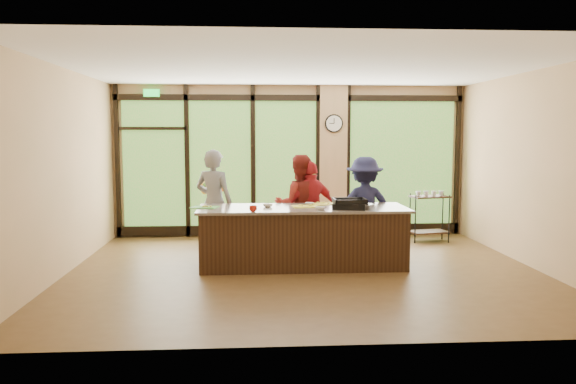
{
  "coord_description": "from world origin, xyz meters",
  "views": [
    {
      "loc": [
        -0.78,
        -8.21,
        2.03
      ],
      "look_at": [
        -0.22,
        0.4,
        1.15
      ],
      "focal_mm": 35.0,
      "sensor_mm": 36.0,
      "label": 1
    }
  ],
  "objects": [
    {
      "name": "back_wall",
      "position": [
        0.0,
        3.0,
        1.5
      ],
      "size": [
        7.0,
        0.0,
        7.0
      ],
      "primitive_type": "plane",
      "rotation": [
        1.57,
        0.0,
        0.0
      ],
      "color": "tan",
      "rests_on": "floor"
    },
    {
      "name": "flower_stand",
      "position": [
        -1.48,
        2.02,
        0.36
      ],
      "size": [
        0.46,
        0.46,
        0.72
      ],
      "primitive_type": "cube",
      "rotation": [
        0.0,
        0.0,
        0.35
      ],
      "color": "black",
      "rests_on": "floor"
    },
    {
      "name": "ceiling",
      "position": [
        0.0,
        0.0,
        3.0
      ],
      "size": [
        7.0,
        7.0,
        0.0
      ],
      "primitive_type": "plane",
      "rotation": [
        3.14,
        0.0,
        0.0
      ],
      "color": "white",
      "rests_on": "back_wall"
    },
    {
      "name": "bar_cart",
      "position": [
        2.59,
        2.17,
        0.58
      ],
      "size": [
        0.77,
        0.53,
        0.97
      ],
      "rotation": [
        0.0,
        0.0,
        0.19
      ],
      "color": "black",
      "rests_on": "floor"
    },
    {
      "name": "cook_left",
      "position": [
        -1.41,
        1.14,
        0.89
      ],
      "size": [
        0.77,
        0.65,
        1.79
      ],
      "primitive_type": "imported",
      "rotation": [
        0.0,
        0.0,
        2.74
      ],
      "color": "slate",
      "rests_on": "floor"
    },
    {
      "name": "mixing_bowl",
      "position": [
        0.87,
        0.05,
        0.96
      ],
      "size": [
        0.35,
        0.35,
        0.08
      ],
      "primitive_type": "imported",
      "rotation": [
        0.0,
        0.0,
        0.09
      ],
      "color": "silver",
      "rests_on": "countertop"
    },
    {
      "name": "cook_midleft",
      "position": [
        0.01,
        1.12,
        0.85
      ],
      "size": [
        0.86,
        0.68,
        1.7
      ],
      "primitive_type": "imported",
      "rotation": [
        0.0,
        0.0,
        3.19
      ],
      "color": "maroon",
      "rests_on": "floor"
    },
    {
      "name": "roasting_pan",
      "position": [
        0.68,
        0.07,
        0.96
      ],
      "size": [
        0.57,
        0.49,
        0.09
      ],
      "primitive_type": "cube",
      "rotation": [
        0.0,
        0.0,
        -0.26
      ],
      "color": "black",
      "rests_on": "countertop"
    },
    {
      "name": "cutting_board_right",
      "position": [
        0.38,
        0.65,
        0.93
      ],
      "size": [
        0.46,
        0.41,
        0.01
      ],
      "primitive_type": "cube",
      "rotation": [
        0.0,
        0.0,
        0.4
      ],
      "color": "gold",
      "rests_on": "countertop"
    },
    {
      "name": "flower_vase",
      "position": [
        -1.48,
        2.02,
        0.85
      ],
      "size": [
        0.29,
        0.29,
        0.26
      ],
      "primitive_type": "imported",
      "rotation": [
        0.0,
        0.0,
        -0.17
      ],
      "color": "olive",
      "rests_on": "flower_stand"
    },
    {
      "name": "cutting_board_center",
      "position": [
        0.05,
        0.35,
        0.93
      ],
      "size": [
        0.43,
        0.34,
        0.01
      ],
      "primitive_type": "cube",
      "rotation": [
        0.0,
        0.0,
        0.12
      ],
      "color": "gold",
      "rests_on": "countertop"
    },
    {
      "name": "cook_right",
      "position": [
        1.11,
        1.02,
        0.83
      ],
      "size": [
        1.1,
        0.65,
        1.66
      ],
      "primitive_type": "imported",
      "rotation": [
        0.0,
        0.0,
        3.11
      ],
      "color": "#1A1C3B",
      "rests_on": "floor"
    },
    {
      "name": "island_base",
      "position": [
        0.0,
        0.3,
        0.44
      ],
      "size": [
        3.1,
        1.0,
        0.88
      ],
      "primitive_type": "cube",
      "color": "black",
      "rests_on": "floor"
    },
    {
      "name": "cutting_board_left",
      "position": [
        -1.5,
        0.35,
        0.93
      ],
      "size": [
        0.46,
        0.39,
        0.01
      ],
      "primitive_type": "cube",
      "rotation": [
        0.0,
        0.0,
        -0.25
      ],
      "color": "green",
      "rests_on": "countertop"
    },
    {
      "name": "window_wall",
      "position": [
        0.16,
        2.95,
        1.39
      ],
      "size": [
        6.9,
        0.12,
        3.0
      ],
      "color": "tan",
      "rests_on": "floor"
    },
    {
      "name": "floor",
      "position": [
        0.0,
        0.0,
        0.0
      ],
      "size": [
        7.0,
        7.0,
        0.0
      ],
      "primitive_type": "plane",
      "color": "#51381C",
      "rests_on": "ground"
    },
    {
      "name": "prep_bowl_mid",
      "position": [
        0.23,
        -0.01,
        0.94
      ],
      "size": [
        0.18,
        0.18,
        0.05
      ],
      "primitive_type": "imported",
      "rotation": [
        0.0,
        0.0,
        0.2
      ],
      "color": "silver",
      "rests_on": "countertop"
    },
    {
      "name": "prep_bowl_near",
      "position": [
        -0.54,
        0.36,
        0.94
      ],
      "size": [
        0.19,
        0.19,
        0.05
      ],
      "primitive_type": "imported",
      "rotation": [
        0.0,
        0.0,
        0.41
      ],
      "color": "silver",
      "rests_on": "countertop"
    },
    {
      "name": "cook_midright",
      "position": [
        0.21,
        1.06,
        0.8
      ],
      "size": [
        1.01,
        0.75,
        1.6
      ],
      "primitive_type": "imported",
      "rotation": [
        0.0,
        0.0,
        3.57
      ],
      "color": "#B11B21",
      "rests_on": "floor"
    },
    {
      "name": "left_wall",
      "position": [
        -3.5,
        0.0,
        1.5
      ],
      "size": [
        0.0,
        6.0,
        6.0
      ],
      "primitive_type": "plane",
      "rotation": [
        1.57,
        0.0,
        1.57
      ],
      "color": "tan",
      "rests_on": "floor"
    },
    {
      "name": "wall_clock",
      "position": [
        0.85,
        2.87,
        2.25
      ],
      "size": [
        0.36,
        0.04,
        0.36
      ],
      "color": "black",
      "rests_on": "window_wall"
    },
    {
      "name": "prep_bowl_far",
      "position": [
        0.14,
        0.63,
        0.94
      ],
      "size": [
        0.17,
        0.17,
        0.03
      ],
      "primitive_type": "imported",
      "rotation": [
        0.0,
        0.0,
        -0.32
      ],
      "color": "silver",
      "rests_on": "countertop"
    },
    {
      "name": "right_wall",
      "position": [
        3.5,
        0.0,
        1.5
      ],
      "size": [
        0.0,
        6.0,
        6.0
      ],
      "primitive_type": "plane",
      "rotation": [
        1.57,
        0.0,
        -1.57
      ],
      "color": "tan",
      "rests_on": "floor"
    },
    {
      "name": "red_ramekin",
      "position": [
        -0.76,
        -0.16,
        0.96
      ],
      "size": [
        0.15,
        0.15,
        0.09
      ],
      "primitive_type": "imported",
      "rotation": [
        0.0,
        0.0,
        -0.38
      ],
      "color": "#9E1B0F",
      "rests_on": "countertop"
    },
    {
      "name": "countertop",
      "position": [
        0.0,
        0.3,
        0.9
      ],
      "size": [
        3.2,
        1.1,
        0.04
      ],
      "primitive_type": "cube",
      "color": "gray",
      "rests_on": "island_base"
    }
  ]
}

